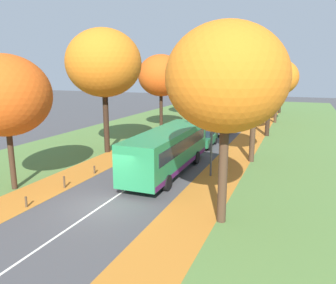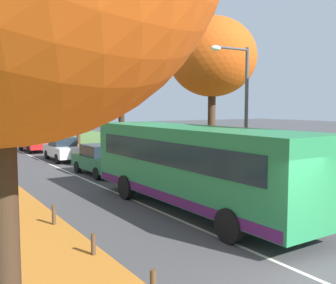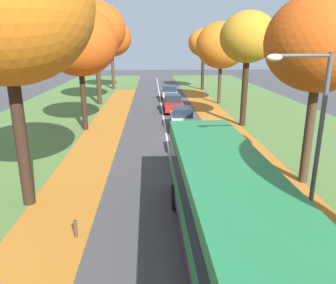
# 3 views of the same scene
# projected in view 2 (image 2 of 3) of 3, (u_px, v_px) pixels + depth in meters

# --- Properties ---
(grass_verge_right) EXTENTS (12.00, 90.00, 0.01)m
(grass_verge_right) POSITION_uv_depth(u_px,v_px,m) (174.00, 155.00, 29.69)
(grass_verge_right) COLOR #517538
(grass_verge_right) RESTS_ON ground
(leaf_litter_right) EXTENTS (2.80, 60.00, 0.00)m
(leaf_litter_right) POSITION_uv_depth(u_px,v_px,m) (164.00, 172.00, 22.19)
(leaf_litter_right) COLOR #B26B23
(leaf_litter_right) RESTS_ON grass_verge_right
(road_centre_line) EXTENTS (0.12, 80.00, 0.01)m
(road_centre_line) POSITION_uv_depth(u_px,v_px,m) (52.00, 165.00, 24.75)
(road_centre_line) COLOR silver
(road_centre_line) RESTS_ON ground
(tree_right_near) EXTENTS (4.58, 4.58, 8.32)m
(tree_right_near) POSITION_uv_depth(u_px,v_px,m) (212.00, 58.00, 20.36)
(tree_right_near) COLOR #422D1E
(tree_right_near) RESTS_ON ground
(tree_right_mid) EXTENTS (4.15, 4.15, 8.54)m
(tree_right_mid) POSITION_uv_depth(u_px,v_px,m) (121.00, 68.00, 29.63)
(tree_right_mid) COLOR black
(tree_right_mid) RESTS_ON ground
(tree_right_far) EXTENTS (5.24, 5.24, 8.40)m
(tree_right_far) POSITION_uv_depth(u_px,v_px,m) (77.00, 82.00, 38.04)
(tree_right_far) COLOR #422D1E
(tree_right_far) RESTS_ON ground
(tree_right_distant) EXTENTS (4.12, 4.12, 8.18)m
(tree_right_distant) POSITION_uv_depth(u_px,v_px,m) (44.00, 85.00, 47.20)
(tree_right_distant) COLOR black
(tree_right_distant) RESTS_ON ground
(bollard_third) EXTENTS (0.12, 0.12, 0.55)m
(bollard_third) POSITION_uv_depth(u_px,v_px,m) (93.00, 244.00, 9.76)
(bollard_third) COLOR #4C3823
(bollard_third) RESTS_ON ground
(bollard_fourth) EXTENTS (0.12, 0.12, 0.63)m
(bollard_fourth) POSITION_uv_depth(u_px,v_px,m) (54.00, 215.00, 12.26)
(bollard_fourth) COLOR #4C3823
(bollard_fourth) RESTS_ON ground
(streetlamp_right) EXTENTS (1.89, 0.28, 6.00)m
(streetlamp_right) POSITION_uv_depth(u_px,v_px,m) (240.00, 105.00, 15.41)
(streetlamp_right) COLOR #47474C
(streetlamp_right) RESTS_ON ground
(bus) EXTENTS (2.76, 10.43, 2.98)m
(bus) POSITION_uv_depth(u_px,v_px,m) (194.00, 163.00, 13.84)
(bus) COLOR #237A47
(bus) RESTS_ON ground
(car_green_lead) EXTENTS (1.88, 4.25, 1.62)m
(car_green_lead) POSITION_uv_depth(u_px,v_px,m) (100.00, 160.00, 21.27)
(car_green_lead) COLOR #1E6038
(car_green_lead) RESTS_ON ground
(car_white_following) EXTENTS (1.86, 4.24, 1.62)m
(car_white_following) POSITION_uv_depth(u_px,v_px,m) (63.00, 149.00, 26.81)
(car_white_following) COLOR silver
(car_white_following) RESTS_ON ground
(car_red_third_in_line) EXTENTS (1.85, 4.23, 1.62)m
(car_red_third_in_line) POSITION_uv_depth(u_px,v_px,m) (34.00, 142.00, 32.20)
(car_red_third_in_line) COLOR #B21919
(car_red_third_in_line) RESTS_ON ground
(car_silver_fourth_in_line) EXTENTS (1.85, 4.24, 1.62)m
(car_silver_fourth_in_line) POSITION_uv_depth(u_px,v_px,m) (17.00, 136.00, 37.76)
(car_silver_fourth_in_line) COLOR #B7BABF
(car_silver_fourth_in_line) RESTS_ON ground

